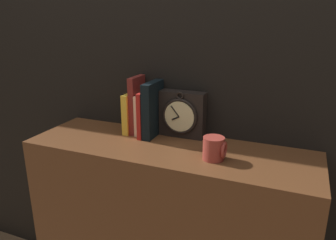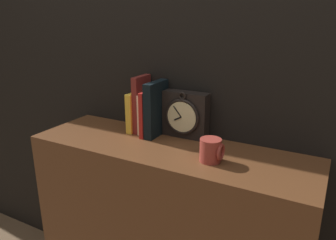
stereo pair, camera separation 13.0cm
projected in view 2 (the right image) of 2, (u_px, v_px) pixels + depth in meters
wall_back at (192, 47)px, 1.39m from camera, size 6.00×0.05×2.60m
clock at (185, 115)px, 1.42m from camera, size 0.20×0.08×0.21m
book_slot0_yellow at (136, 111)px, 1.50m from camera, size 0.03×0.13×0.18m
book_slot1_maroon at (142, 104)px, 1.48m from camera, size 0.03×0.12×0.26m
book_slot2_cream at (147, 113)px, 1.48m from camera, size 0.03×0.13×0.18m
book_slot3_red at (150, 112)px, 1.45m from camera, size 0.02×0.16×0.20m
book_slot4_black at (156, 109)px, 1.43m from camera, size 0.04×0.16×0.24m
mug at (211, 150)px, 1.19m from camera, size 0.09×0.08×0.09m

